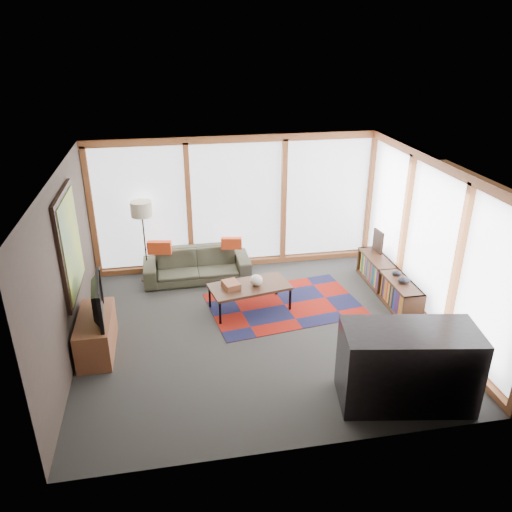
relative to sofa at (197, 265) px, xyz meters
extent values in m
plane|color=#292927|center=(0.85, -1.95, -0.29)|extent=(5.50, 5.50, 0.00)
cube|color=#3B2F2A|center=(-1.90, -1.95, 1.01)|extent=(0.04, 5.00, 2.60)
cube|color=#3B2F2A|center=(0.85, -4.45, 1.01)|extent=(5.50, 0.04, 2.60)
cube|color=silver|center=(0.85, -1.95, 2.31)|extent=(5.50, 5.00, 0.04)
cube|color=white|center=(0.85, 0.52, 1.01)|extent=(5.30, 0.02, 2.35)
cube|color=white|center=(3.57, -1.95, 1.01)|extent=(0.02, 4.80, 2.35)
cube|color=black|center=(-1.86, -1.65, 1.26)|extent=(0.05, 1.35, 1.55)
cube|color=yellow|center=(-1.83, -1.65, 1.26)|extent=(0.02, 1.20, 1.40)
cube|color=maroon|center=(1.40, -1.26, -0.28)|extent=(2.72, 1.96, 0.01)
imported|color=#333528|center=(0.00, 0.00, 0.00)|extent=(1.98, 0.79, 0.58)
cube|color=red|center=(-0.66, 0.01, 0.41)|extent=(0.45, 0.20, 0.24)
cube|color=red|center=(0.67, 0.01, 0.39)|extent=(0.40, 0.18, 0.21)
cube|color=brown|center=(0.48, -1.28, 0.20)|extent=(0.31, 0.35, 0.10)
ellipsoid|color=beige|center=(0.90, -1.28, 0.24)|extent=(0.26, 0.26, 0.19)
ellipsoid|color=black|center=(3.30, -1.75, 0.27)|extent=(0.24, 0.24, 0.10)
ellipsoid|color=black|center=(3.31, -1.46, 0.26)|extent=(0.18, 0.18, 0.08)
cube|color=black|center=(3.37, -0.47, 0.43)|extent=(0.08, 0.32, 0.42)
cube|color=brown|center=(-1.61, -2.08, 0.00)|extent=(0.48, 1.15, 0.57)
imported|color=black|center=(-1.59, -2.10, 0.57)|extent=(0.23, 0.99, 0.57)
cube|color=black|center=(2.34, -3.89, 0.23)|extent=(1.74, 1.03, 1.04)
camera|label=1|loc=(-0.42, -8.54, 4.03)|focal=35.00mm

